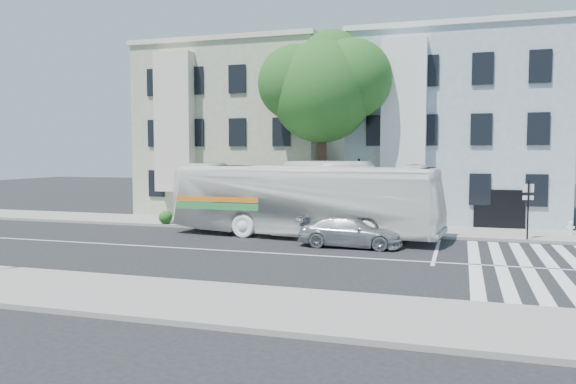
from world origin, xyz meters
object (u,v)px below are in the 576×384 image
at_px(traffic_signal, 358,185).
at_px(bus, 303,199).
at_px(fire_hydrant, 571,228).
at_px(sedan, 350,232).

bearing_deg(traffic_signal, bus, -117.01).
bearing_deg(fire_hydrant, traffic_signal, -173.77).
relative_size(sedan, traffic_signal, 1.19).
bearing_deg(sedan, fire_hydrant, -58.06).
relative_size(bus, traffic_signal, 3.50).
xyz_separation_m(sedan, fire_hydrant, (9.84, 6.00, -0.18)).
distance_m(traffic_signal, fire_hydrant, 10.61).
bearing_deg(traffic_signal, sedan, -70.13).
bearing_deg(sedan, bus, 51.61).
height_order(traffic_signal, fire_hydrant, traffic_signal).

